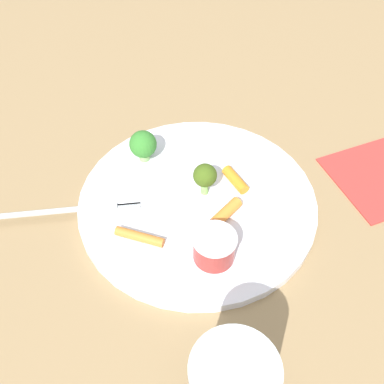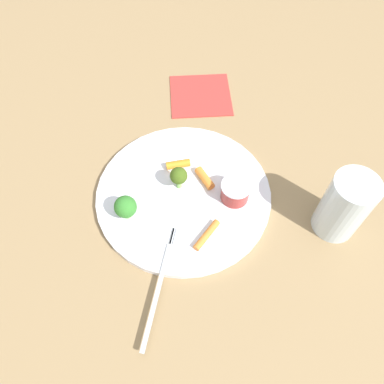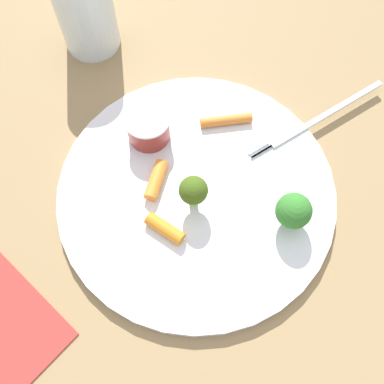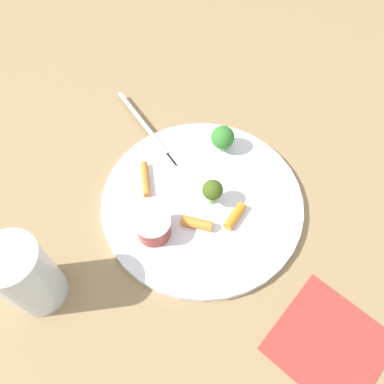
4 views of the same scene
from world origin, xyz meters
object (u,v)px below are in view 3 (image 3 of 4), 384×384
at_px(sauce_cup, 148,127).
at_px(fork, 316,120).
at_px(carrot_stick_1, 156,180).
at_px(carrot_stick_0, 165,229).
at_px(drinking_glass, 84,6).
at_px(broccoli_floret_1, 293,211).
at_px(carrot_stick_2, 226,120).
at_px(broccoli_floret_0, 193,191).
at_px(plate, 196,193).

relative_size(sauce_cup, fork, 0.26).
height_order(carrot_stick_1, fork, carrot_stick_1).
height_order(carrot_stick_0, drinking_glass, drinking_glass).
height_order(sauce_cup, broccoli_floret_1, broccoli_floret_1).
height_order(broccoli_floret_1, carrot_stick_2, broccoli_floret_1).
relative_size(carrot_stick_0, drinking_glass, 0.36).
bearing_deg(carrot_stick_2, broccoli_floret_0, 36.83).
bearing_deg(broccoli_floret_1, plate, -52.09).
relative_size(sauce_cup, carrot_stick_1, 1.12).
bearing_deg(sauce_cup, carrot_stick_0, 67.74).
distance_m(sauce_cup, drinking_glass, 0.17).
bearing_deg(broccoli_floret_0, drinking_glass, -93.44).
bearing_deg(plate, fork, -179.77).
height_order(broccoli_floret_1, carrot_stick_1, broccoli_floret_1).
xyz_separation_m(plate, broccoli_floret_0, (0.01, 0.01, 0.04)).
relative_size(broccoli_floret_0, drinking_glass, 0.39).
xyz_separation_m(carrot_stick_0, carrot_stick_1, (-0.02, -0.05, 0.00)).
distance_m(plate, sauce_cup, 0.09).
xyz_separation_m(carrot_stick_1, carrot_stick_2, (-0.11, -0.02, -0.00)).
relative_size(carrot_stick_1, drinking_glass, 0.37).
height_order(sauce_cup, drinking_glass, drinking_glass).
bearing_deg(plate, carrot_stick_1, -44.61).
relative_size(plate, fork, 1.57).
bearing_deg(drinking_glass, fork, 122.09).
relative_size(broccoli_floret_0, broccoli_floret_1, 1.03).
distance_m(plate, carrot_stick_2, 0.09).
height_order(sauce_cup, fork, sauce_cup).
bearing_deg(sauce_cup, broccoli_floret_0, 88.46).
distance_m(plate, broccoli_floret_0, 0.04).
height_order(broccoli_floret_0, carrot_stick_2, broccoli_floret_0).
xyz_separation_m(broccoli_floret_1, drinking_glass, (0.06, -0.33, 0.02)).
bearing_deg(drinking_glass, carrot_stick_2, 109.13).
xyz_separation_m(sauce_cup, carrot_stick_2, (-0.08, 0.03, -0.01)).
bearing_deg(carrot_stick_0, drinking_glass, -101.80).
distance_m(fork, drinking_glass, 0.30).
relative_size(broccoli_floret_1, drinking_glass, 0.38).
distance_m(carrot_stick_0, carrot_stick_2, 0.15).
relative_size(broccoli_floret_0, carrot_stick_2, 0.79).
distance_m(broccoli_floret_1, carrot_stick_0, 0.13).
distance_m(carrot_stick_0, drinking_glass, 0.28).
xyz_separation_m(sauce_cup, broccoli_floret_0, (0.00, 0.10, 0.01)).
height_order(carrot_stick_0, carrot_stick_2, carrot_stick_0).
distance_m(broccoli_floret_1, carrot_stick_2, 0.14).
relative_size(broccoli_floret_0, carrot_stick_1, 1.05).
distance_m(sauce_cup, fork, 0.19).
bearing_deg(fork, plate, 0.23).
xyz_separation_m(carrot_stick_1, fork, (-0.19, 0.03, -0.01)).
relative_size(carrot_stick_2, drinking_glass, 0.50).
height_order(broccoli_floret_0, broccoli_floret_1, broccoli_floret_0).
height_order(carrot_stick_0, carrot_stick_1, same).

